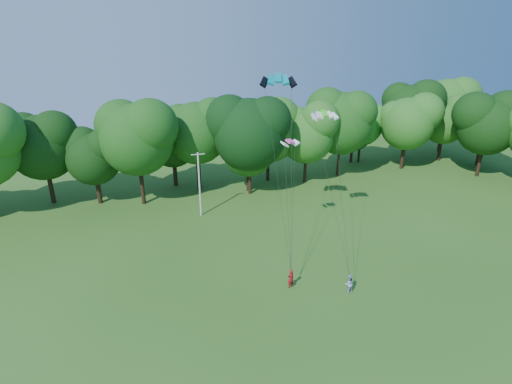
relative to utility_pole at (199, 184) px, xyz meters
name	(u,v)px	position (x,y,z in m)	size (l,w,h in m)	color
utility_pole	(199,184)	(0.00, 0.00, 0.00)	(1.49, 0.26, 7.45)	silver
kite_flyer_left	(291,279)	(3.21, -16.36, -3.02)	(0.61, 0.40, 1.66)	maroon
kite_flyer_right	(349,283)	(7.24, -18.66, -3.05)	(0.78, 0.60, 1.59)	#9FAFDD
kite_teal	(278,78)	(5.57, -8.16, 11.94)	(3.28, 2.32, 0.78)	#04838B
kite_green	(324,113)	(9.72, -9.40, 8.76)	(2.53, 1.48, 0.51)	#3FE722
kite_pink	(290,141)	(6.32, -9.35, 6.48)	(1.75, 0.96, 0.27)	#FF46B6
tree_back_center	(250,125)	(7.64, 4.20, 5.12)	(9.87, 9.87, 14.36)	#332313
tree_back_east	(362,123)	(28.82, 10.25, 2.60)	(7.11, 7.11, 10.34)	#342115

